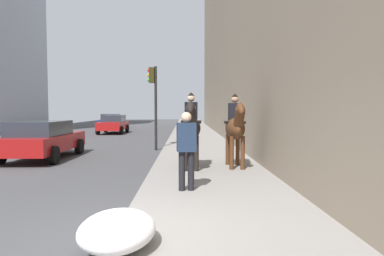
{
  "coord_description": "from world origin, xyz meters",
  "views": [
    {
      "loc": [
        -4.72,
        -1.02,
        1.87
      ],
      "look_at": [
        4.0,
        -1.19,
        1.4
      ],
      "focal_mm": 31.98,
      "sensor_mm": 36.0,
      "label": 1
    }
  ],
  "objects_px": {
    "car_near_lane": "(113,124)",
    "pedestrian_greeting": "(186,146)",
    "mounted_horse_far": "(235,127)",
    "traffic_light_near_curb": "(154,94)",
    "car_mid_lane": "(43,139)",
    "car_far_lane": "(111,121)",
    "mounted_horse_near": "(191,127)"
  },
  "relations": [
    {
      "from": "mounted_horse_far",
      "to": "mounted_horse_near",
      "type": "bearing_deg",
      "value": -81.29
    },
    {
      "from": "car_near_lane",
      "to": "mounted_horse_far",
      "type": "bearing_deg",
      "value": 23.67
    },
    {
      "from": "car_near_lane",
      "to": "pedestrian_greeting",
      "type": "bearing_deg",
      "value": 16.5
    },
    {
      "from": "mounted_horse_near",
      "to": "pedestrian_greeting",
      "type": "xyz_separation_m",
      "value": [
        -2.7,
        0.15,
        -0.27
      ]
    },
    {
      "from": "car_near_lane",
      "to": "traffic_light_near_curb",
      "type": "relative_size",
      "value": 1.05
    },
    {
      "from": "car_mid_lane",
      "to": "car_far_lane",
      "type": "height_order",
      "value": "same"
    },
    {
      "from": "mounted_horse_far",
      "to": "pedestrian_greeting",
      "type": "distance_m",
      "value": 3.28
    },
    {
      "from": "mounted_horse_far",
      "to": "traffic_light_near_curb",
      "type": "height_order",
      "value": "traffic_light_near_curb"
    },
    {
      "from": "pedestrian_greeting",
      "to": "car_near_lane",
      "type": "height_order",
      "value": "pedestrian_greeting"
    },
    {
      "from": "pedestrian_greeting",
      "to": "car_near_lane",
      "type": "distance_m",
      "value": 20.19
    },
    {
      "from": "mounted_horse_far",
      "to": "traffic_light_near_curb",
      "type": "relative_size",
      "value": 0.58
    },
    {
      "from": "mounted_horse_near",
      "to": "car_far_lane",
      "type": "height_order",
      "value": "mounted_horse_near"
    },
    {
      "from": "car_far_lane",
      "to": "mounted_horse_near",
      "type": "bearing_deg",
      "value": -164.82
    },
    {
      "from": "mounted_horse_near",
      "to": "car_near_lane",
      "type": "xyz_separation_m",
      "value": [
        16.68,
        5.79,
        -0.61
      ]
    },
    {
      "from": "mounted_horse_near",
      "to": "car_mid_lane",
      "type": "xyz_separation_m",
      "value": [
        2.95,
        5.56,
        -0.61
      ]
    },
    {
      "from": "car_far_lane",
      "to": "pedestrian_greeting",
      "type": "bearing_deg",
      "value": -166.85
    },
    {
      "from": "pedestrian_greeting",
      "to": "traffic_light_near_curb",
      "type": "xyz_separation_m",
      "value": [
        8.32,
        1.46,
        1.47
      ]
    },
    {
      "from": "mounted_horse_far",
      "to": "car_mid_lane",
      "type": "height_order",
      "value": "mounted_horse_far"
    },
    {
      "from": "car_far_lane",
      "to": "traffic_light_near_curb",
      "type": "height_order",
      "value": "traffic_light_near_curb"
    },
    {
      "from": "car_near_lane",
      "to": "car_mid_lane",
      "type": "height_order",
      "value": "same"
    },
    {
      "from": "car_mid_lane",
      "to": "car_far_lane",
      "type": "relative_size",
      "value": 1.0
    },
    {
      "from": "pedestrian_greeting",
      "to": "traffic_light_near_curb",
      "type": "relative_size",
      "value": 0.44
    },
    {
      "from": "mounted_horse_far",
      "to": "car_near_lane",
      "type": "relative_size",
      "value": 0.56
    },
    {
      "from": "mounted_horse_near",
      "to": "mounted_horse_far",
      "type": "distance_m",
      "value": 1.36
    },
    {
      "from": "pedestrian_greeting",
      "to": "car_mid_lane",
      "type": "height_order",
      "value": "pedestrian_greeting"
    },
    {
      "from": "car_mid_lane",
      "to": "mounted_horse_far",
      "type": "bearing_deg",
      "value": -111.3
    },
    {
      "from": "traffic_light_near_curb",
      "to": "car_near_lane",
      "type": "bearing_deg",
      "value": 20.72
    },
    {
      "from": "mounted_horse_far",
      "to": "car_near_lane",
      "type": "height_order",
      "value": "mounted_horse_far"
    },
    {
      "from": "mounted_horse_far",
      "to": "pedestrian_greeting",
      "type": "height_order",
      "value": "mounted_horse_far"
    },
    {
      "from": "mounted_horse_far",
      "to": "car_near_lane",
      "type": "bearing_deg",
      "value": -157.05
    },
    {
      "from": "car_mid_lane",
      "to": "traffic_light_near_curb",
      "type": "distance_m",
      "value": 5.11
    },
    {
      "from": "mounted_horse_far",
      "to": "pedestrian_greeting",
      "type": "relative_size",
      "value": 1.32
    }
  ]
}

